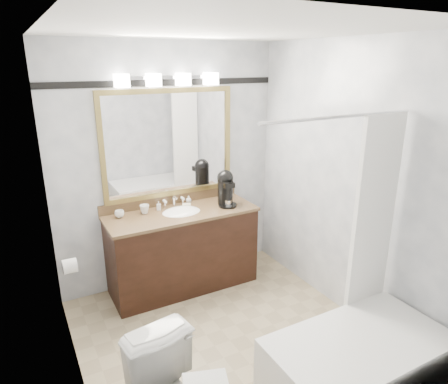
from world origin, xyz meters
The scene contains 13 objects.
room centered at (0.00, 0.00, 1.25)m, with size 2.42×2.62×2.52m.
vanity centered at (0.00, 1.02, 0.44)m, with size 1.53×0.58×0.97m.
mirror centered at (0.00, 1.28, 1.50)m, with size 1.40×0.04×1.10m.
vanity_light_bar centered at (0.00, 1.23, 2.13)m, with size 1.02×0.14×0.12m.
accent_stripe centered at (0.00, 1.29, 2.10)m, with size 2.40×0.01×0.06m, color black.
bathtub centered at (0.55, -0.90, 0.28)m, with size 1.30×0.75×1.96m.
tp_roll centered at (-1.14, 0.66, 0.70)m, with size 0.12×0.12×0.11m, color white.
coffee_maker centered at (0.50, 0.99, 1.04)m, with size 0.19×0.25×0.38m.
cup_left centered at (-0.59, 1.16, 0.89)m, with size 0.09×0.09×0.07m, color white.
cup_right centered at (-0.34, 1.15, 0.89)m, with size 0.09×0.09×0.09m, color white.
soap_bottle_a centered at (-0.18, 1.17, 0.90)m, with size 0.04×0.04×0.09m, color white.
soap_bottle_b centered at (0.17, 1.23, 0.89)m, with size 0.06×0.06×0.08m, color white.
soap_bar centered at (0.11, 1.13, 0.86)m, with size 0.09×0.05×0.03m, color beige.
Camera 1 is at (-1.42, -2.50, 2.30)m, focal length 32.00 mm.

